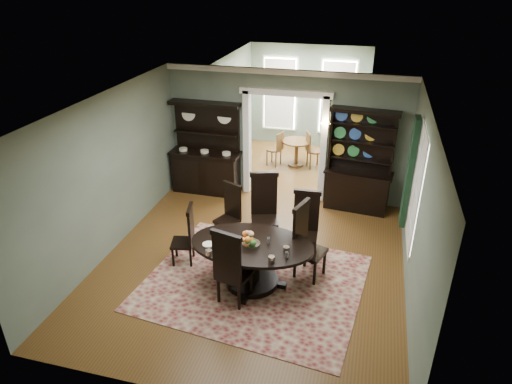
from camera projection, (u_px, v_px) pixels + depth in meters
The scene contains 19 objects.
room at pixel (251, 187), 7.82m from camera, with size 5.51×6.01×3.01m.
parlor at pixel (303, 105), 12.60m from camera, with size 3.51×3.50×3.01m.
doorway_trim at pixel (285, 130), 10.36m from camera, with size 2.08×0.25×2.57m.
right_window at pixel (413, 181), 7.97m from camera, with size 0.15×1.47×2.12m.
wall_sconce at pixel (327, 124), 9.89m from camera, with size 0.27×0.21×0.21m.
rug at pixel (254, 282), 8.00m from camera, with size 3.65×3.02×0.01m, color maroon.
dining_table at pixel (252, 256), 7.73m from camera, with size 2.12×1.99×0.82m.
centerpiece at pixel (251, 242), 7.52m from camera, with size 1.50×0.97×0.25m.
chair_far_left at pixel (230, 210), 9.05m from camera, with size 0.57×0.56×1.19m.
chair_far_mid at pixel (264, 206), 8.91m from camera, with size 0.66×0.64×1.45m.
chair_far_right at pixel (306, 223), 8.47m from camera, with size 0.51×0.49×1.33m.
chair_end_left at pixel (187, 234), 8.29m from camera, with size 0.50×0.51×1.17m.
chair_end_right at pixel (305, 239), 7.91m from camera, with size 0.63×0.64×1.40m.
chair_near at pixel (230, 266), 7.18m from camera, with size 0.62×0.60×1.40m.
sideboard at pixel (206, 161), 10.94m from camera, with size 1.67×0.60×2.20m.
welsh_dresser at pixel (359, 174), 10.11m from camera, with size 1.52×0.69×2.30m.
parlor_table at pixel (296, 149), 12.45m from camera, with size 0.79×0.79×0.73m.
parlor_chair_left at pixel (276, 148), 12.45m from camera, with size 0.44×0.43×0.95m.
parlor_chair_right at pixel (312, 149), 12.30m from camera, with size 0.48×0.47×1.00m.
Camera 1 is at (1.86, -6.75, 4.99)m, focal length 32.00 mm.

